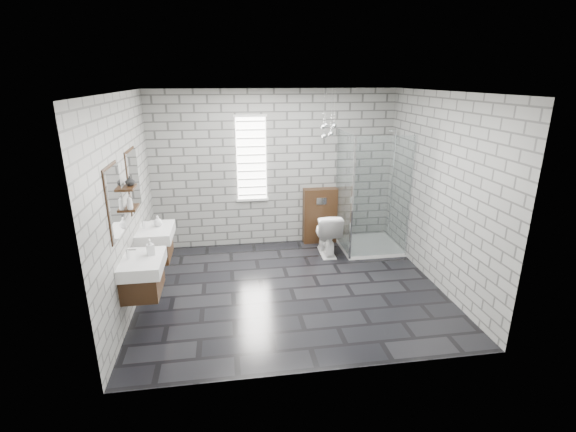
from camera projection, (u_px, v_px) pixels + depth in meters
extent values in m
cube|color=black|center=(291.00, 289.00, 5.97)|extent=(4.20, 3.60, 0.02)
cube|color=white|center=(291.00, 91.00, 5.11)|extent=(4.20, 3.60, 0.02)
cube|color=gray|center=(275.00, 169.00, 7.24)|extent=(4.20, 0.02, 2.70)
cube|color=gray|center=(322.00, 251.00, 3.84)|extent=(4.20, 0.02, 2.70)
cube|color=gray|center=(126.00, 205.00, 5.24)|extent=(0.02, 3.60, 2.70)
cube|color=gray|center=(439.00, 191.00, 5.84)|extent=(0.02, 3.60, 2.70)
cube|color=#382211|center=(143.00, 281.00, 4.99)|extent=(0.42, 0.62, 0.30)
cube|color=silver|center=(160.00, 278.00, 5.01)|extent=(0.02, 0.35, 0.01)
cube|color=white|center=(143.00, 264.00, 4.92)|extent=(0.47, 0.70, 0.15)
cylinder|color=silver|center=(128.00, 254.00, 4.86)|extent=(0.04, 0.04, 0.12)
cylinder|color=silver|center=(132.00, 250.00, 4.85)|extent=(0.10, 0.02, 0.02)
cube|color=white|center=(115.00, 202.00, 4.65)|extent=(0.03, 0.55, 0.80)
cube|color=#382211|center=(114.00, 202.00, 4.65)|extent=(0.01, 0.59, 0.84)
cube|color=#382211|center=(156.00, 248.00, 5.97)|extent=(0.42, 0.62, 0.30)
cube|color=silver|center=(170.00, 245.00, 5.99)|extent=(0.02, 0.35, 0.01)
cube|color=white|center=(156.00, 233.00, 5.90)|extent=(0.47, 0.70, 0.15)
cylinder|color=silver|center=(143.00, 225.00, 5.84)|extent=(0.04, 0.04, 0.12)
cylinder|color=silver|center=(147.00, 221.00, 5.83)|extent=(0.10, 0.02, 0.02)
cube|color=white|center=(133.00, 180.00, 5.63)|extent=(0.03, 0.55, 0.80)
cube|color=#382211|center=(133.00, 180.00, 5.62)|extent=(0.01, 0.59, 0.84)
cube|color=#382211|center=(132.00, 208.00, 5.21)|extent=(0.14, 0.30, 0.03)
cube|color=#382211|center=(129.00, 188.00, 5.13)|extent=(0.14, 0.30, 0.03)
cube|color=white|center=(251.00, 159.00, 7.09)|extent=(0.50, 0.02, 1.40)
cube|color=silver|center=(250.00, 116.00, 6.85)|extent=(0.56, 0.04, 0.04)
cube|color=silver|center=(253.00, 200.00, 7.31)|extent=(0.56, 0.04, 0.04)
cube|color=silver|center=(252.00, 195.00, 7.27)|extent=(0.48, 0.01, 0.02)
cube|color=silver|center=(252.00, 187.00, 7.23)|extent=(0.48, 0.01, 0.02)
cube|color=silver|center=(252.00, 179.00, 7.18)|extent=(0.48, 0.01, 0.02)
cube|color=silver|center=(252.00, 171.00, 7.14)|extent=(0.48, 0.01, 0.02)
cube|color=silver|center=(252.00, 163.00, 7.09)|extent=(0.48, 0.01, 0.02)
cube|color=silver|center=(251.00, 155.00, 7.05)|extent=(0.48, 0.01, 0.02)
cube|color=silver|center=(251.00, 147.00, 7.01)|extent=(0.48, 0.01, 0.02)
cube|color=silver|center=(251.00, 138.00, 6.96)|extent=(0.48, 0.01, 0.02)
cube|color=silver|center=(251.00, 130.00, 6.92)|extent=(0.48, 0.01, 0.03)
cube|color=silver|center=(250.00, 121.00, 6.87)|extent=(0.48, 0.01, 0.03)
cube|color=#382211|center=(320.00, 216.00, 7.52)|extent=(0.60, 0.20, 1.00)
cube|color=silver|center=(322.00, 201.00, 7.32)|extent=(0.18, 0.01, 0.12)
cube|color=white|center=(368.00, 245.00, 7.40)|extent=(1.00, 1.00, 0.06)
cube|color=silver|center=(382.00, 199.00, 6.63)|extent=(1.00, 0.01, 2.00)
cube|color=silver|center=(344.00, 192.00, 7.02)|extent=(0.01, 1.00, 2.00)
cube|color=silver|center=(352.00, 200.00, 6.56)|extent=(0.03, 0.03, 2.00)
cube|color=silver|center=(411.00, 198.00, 6.70)|extent=(0.03, 0.03, 2.00)
cylinder|color=silver|center=(392.00, 183.00, 7.32)|extent=(0.02, 0.02, 1.80)
cylinder|color=silver|center=(392.00, 130.00, 7.01)|extent=(0.14, 0.14, 0.02)
sphere|color=silver|center=(323.00, 127.00, 6.62)|extent=(0.09, 0.09, 0.09)
cylinder|color=silver|center=(324.00, 107.00, 6.52)|extent=(0.01, 0.01, 0.53)
sphere|color=silver|center=(331.00, 134.00, 6.71)|extent=(0.09, 0.09, 0.09)
cylinder|color=silver|center=(332.00, 110.00, 6.59)|extent=(0.01, 0.01, 0.65)
sphere|color=silver|center=(326.00, 125.00, 6.72)|extent=(0.09, 0.09, 0.09)
cylinder|color=silver|center=(326.00, 106.00, 6.63)|extent=(0.01, 0.01, 0.52)
sphere|color=silver|center=(324.00, 136.00, 6.79)|extent=(0.09, 0.09, 0.09)
cylinder|color=silver|center=(325.00, 111.00, 6.67)|extent=(0.01, 0.01, 0.69)
sphere|color=silver|center=(334.00, 126.00, 6.74)|extent=(0.09, 0.09, 0.09)
cylinder|color=silver|center=(335.00, 106.00, 6.64)|extent=(0.01, 0.01, 0.53)
imported|color=white|center=(327.00, 233.00, 7.05)|extent=(0.43, 0.73, 0.73)
imported|color=#B2B2B2|center=(150.00, 247.00, 4.97)|extent=(0.11, 0.11, 0.20)
imported|color=#B2B2B2|center=(158.00, 221.00, 5.92)|extent=(0.14, 0.14, 0.16)
imported|color=#B2B2B2|center=(130.00, 202.00, 5.07)|extent=(0.08, 0.08, 0.19)
imported|color=#B2B2B2|center=(130.00, 181.00, 5.14)|extent=(0.15, 0.15, 0.12)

